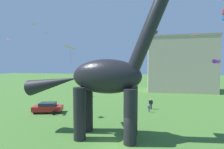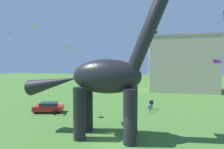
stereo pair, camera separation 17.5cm
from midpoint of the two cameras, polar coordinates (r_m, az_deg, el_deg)
ground_plane at (r=15.40m, az=0.80°, el=-24.18°), size 240.00×240.00×0.00m
dinosaur_sculpture at (r=16.04m, az=-1.91°, el=-0.63°), size 15.91×3.37×16.63m
parked_sedan_left at (r=26.86m, az=-21.03°, el=-10.56°), size 4.51×2.75×1.55m
person_photographer at (r=25.95m, az=13.14°, el=-11.16°), size 0.43×0.19×1.15m
person_far_spectator at (r=27.60m, az=13.70°, el=-9.61°), size 0.63×0.28×1.68m
kite_near_high at (r=20.19m, az=-13.93°, el=9.03°), size 1.75×2.05×2.21m
kite_high_left at (r=25.71m, az=27.44°, el=12.30°), size 1.51×1.55×0.24m
kite_mid_right at (r=16.81m, az=13.99°, el=13.27°), size 1.11×1.56×0.51m
kite_high_right at (r=25.21m, az=-25.26°, el=15.47°), size 0.98×0.94×0.17m
kite_mid_center at (r=28.04m, az=33.46°, el=3.87°), size 2.32×2.22×0.65m
kite_mid_left at (r=38.16m, az=-0.89°, el=4.10°), size 0.51×0.51×0.66m
kite_far_left at (r=41.01m, az=-21.27°, el=13.45°), size 0.74×0.71×0.81m
kite_trailing at (r=27.75m, az=-31.91°, el=10.38°), size 0.62×0.81×0.23m
background_building_block at (r=48.93m, az=22.83°, el=3.33°), size 17.26×9.01×14.87m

